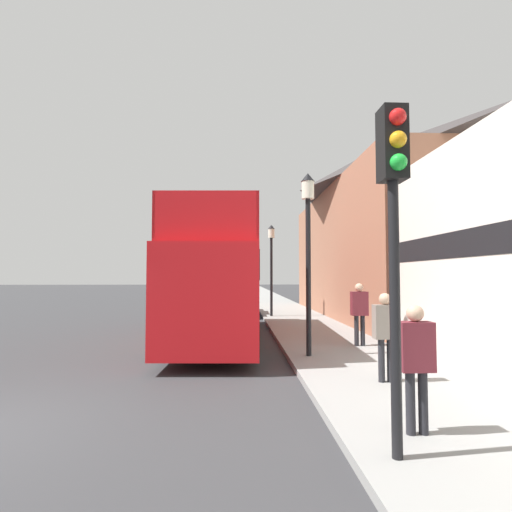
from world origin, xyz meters
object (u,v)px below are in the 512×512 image
(tour_bus, at_px, (223,284))
(lamp_post_second, at_px, (271,253))
(traffic_signal, at_px, (394,199))
(pedestrian_third, at_px, (359,308))
(pedestrian_second, at_px, (385,328))
(pedestrian_nearest, at_px, (416,356))
(lamp_post_nearest, at_px, (308,229))
(parked_car_ahead_of_bus, at_px, (240,304))

(tour_bus, relative_size, lamp_post_second, 2.16)
(traffic_signal, bearing_deg, pedestrian_third, 75.89)
(lamp_post_second, bearing_deg, pedestrian_second, -85.00)
(traffic_signal, distance_m, lamp_post_second, 15.71)
(pedestrian_nearest, relative_size, lamp_post_second, 0.36)
(pedestrian_second, distance_m, pedestrian_third, 3.95)
(tour_bus, bearing_deg, pedestrian_third, -25.71)
(pedestrian_nearest, bearing_deg, lamp_post_nearest, 95.39)
(pedestrian_third, height_order, lamp_post_nearest, lamp_post_nearest)
(tour_bus, bearing_deg, lamp_post_second, 73.75)
(pedestrian_second, distance_m, lamp_post_second, 12.78)
(pedestrian_nearest, bearing_deg, pedestrian_second, 77.71)
(pedestrian_nearest, distance_m, traffic_signal, 2.08)
(tour_bus, xyz_separation_m, parked_car_ahead_of_bus, (0.64, 8.29, -1.26))
(parked_car_ahead_of_bus, height_order, lamp_post_nearest, lamp_post_nearest)
(tour_bus, xyz_separation_m, lamp_post_second, (2.23, 6.47, 1.45))
(tour_bus, distance_m, pedestrian_nearest, 9.04)
(pedestrian_second, bearing_deg, parked_car_ahead_of_bus, 100.61)
(pedestrian_second, bearing_deg, pedestrian_third, 79.71)
(pedestrian_third, relative_size, traffic_signal, 0.46)
(tour_bus, distance_m, parked_car_ahead_of_bus, 8.41)
(tour_bus, bearing_deg, pedestrian_second, -58.53)
(pedestrian_third, xyz_separation_m, lamp_post_nearest, (-1.72, -1.33, 2.14))
(tour_bus, bearing_deg, pedestrian_nearest, -69.20)
(pedestrian_nearest, height_order, traffic_signal, traffic_signal)
(tour_bus, relative_size, pedestrian_second, 5.92)
(lamp_post_second, bearing_deg, pedestrian_third, -78.22)
(lamp_post_nearest, bearing_deg, lamp_post_second, 90.47)
(pedestrian_third, xyz_separation_m, lamp_post_second, (-1.81, 8.66, 2.10))
(pedestrian_second, bearing_deg, lamp_post_nearest, 111.70)
(parked_car_ahead_of_bus, bearing_deg, lamp_post_nearest, -81.02)
(tour_bus, height_order, traffic_signal, tour_bus)
(parked_car_ahead_of_bus, relative_size, traffic_signal, 1.16)
(parked_car_ahead_of_bus, xyz_separation_m, lamp_post_nearest, (1.68, -11.82, 2.75))
(tour_bus, relative_size, pedestrian_nearest, 6.07)
(pedestrian_third, distance_m, lamp_post_nearest, 3.06)
(pedestrian_nearest, xyz_separation_m, lamp_post_second, (-0.56, 15.04, 2.20))
(pedestrian_second, distance_m, lamp_post_nearest, 3.53)
(lamp_post_nearest, bearing_deg, pedestrian_nearest, -84.61)
(pedestrian_third, bearing_deg, pedestrian_second, -100.29)
(pedestrian_nearest, relative_size, pedestrian_second, 0.98)
(pedestrian_second, relative_size, pedestrian_third, 0.94)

